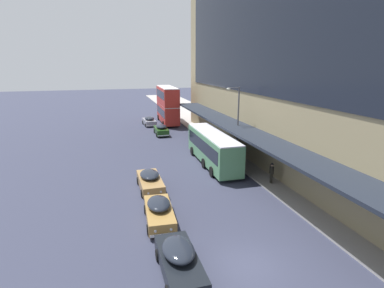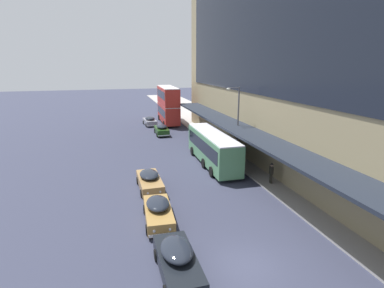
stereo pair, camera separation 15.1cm
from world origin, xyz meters
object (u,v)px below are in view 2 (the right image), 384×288
sedan_oncoming_front (162,129)px  pedestrian_at_kerb (271,172)px  transit_bus_kerbside_rear (168,104)px  sedan_second_mid (178,260)px  sedan_lead_near (150,121)px  street_lamp (237,119)px  sedan_far_back (150,181)px  sedan_second_near (158,211)px  transit_bus_kerbside_front (213,147)px

sedan_oncoming_front → pedestrian_at_kerb: (6.03, -21.92, 0.38)m
transit_bus_kerbside_rear → sedan_second_mid: (-7.35, -40.07, -2.70)m
sedan_oncoming_front → sedan_lead_near: bearing=95.6°
sedan_lead_near → street_lamp: bearing=-74.5°
pedestrian_at_kerb → sedan_lead_near: bearing=102.9°
sedan_far_back → pedestrian_at_kerb: 10.71m
transit_bus_kerbside_rear → sedan_second_near: 35.46m
transit_bus_kerbside_rear → sedan_second_near: bearing=-102.2°
transit_bus_kerbside_rear → sedan_far_back: bearing=-104.1°
transit_bus_kerbside_front → street_lamp: (2.73, 0.18, 2.76)m
sedan_far_back → transit_bus_kerbside_front: bearing=32.7°
sedan_second_near → pedestrian_at_kerb: (10.69, 3.74, 0.42)m
transit_bus_kerbside_front → sedan_second_near: size_ratio=2.34×
transit_bus_kerbside_rear → sedan_lead_near: bearing=-161.3°
transit_bus_kerbside_front → sedan_second_mid: transit_bus_kerbside_front is taller
sedan_oncoming_front → street_lamp: street_lamp is taller
transit_bus_kerbside_rear → sedan_second_near: (-7.45, -34.56, -2.73)m
sedan_second_near → sedan_lead_near: (3.91, 33.37, 0.00)m
sedan_second_mid → transit_bus_kerbside_rear: bearing=79.6°
sedan_lead_near → pedestrian_at_kerb: 30.39m
transit_bus_kerbside_rear → pedestrian_at_kerb: bearing=-84.0°
transit_bus_kerbside_rear → sedan_far_back: (-7.28, -28.89, -2.73)m
sedan_second_near → sedan_far_back: bearing=88.3°
transit_bus_kerbside_front → sedan_far_back: transit_bus_kerbside_front is taller
pedestrian_at_kerb → sedan_far_back: bearing=169.6°
sedan_second_near → sedan_lead_near: size_ratio=1.00×
transit_bus_kerbside_rear → pedestrian_at_kerb: 31.07m
sedan_second_mid → street_lamp: bearing=57.8°
transit_bus_kerbside_front → sedan_second_near: 12.87m
transit_bus_kerbside_front → sedan_oncoming_front: 15.58m
sedan_second_near → pedestrian_at_kerb: bearing=19.3°
sedan_far_back → street_lamp: bearing=25.9°
sedan_oncoming_front → sedan_lead_near: size_ratio=0.99×
transit_bus_kerbside_rear → sedan_second_near: transit_bus_kerbside_rear is taller
sedan_second_mid → sedan_second_near: size_ratio=1.01×
transit_bus_kerbside_front → sedan_lead_near: size_ratio=2.35×
sedan_second_near → sedan_second_mid: bearing=-89.0°
transit_bus_kerbside_front → sedan_lead_near: bearing=98.9°
pedestrian_at_kerb → sedan_oncoming_front: bearing=105.4°
transit_bus_kerbside_rear → sedan_second_mid: bearing=-100.4°
pedestrian_at_kerb → street_lamp: street_lamp is taller
sedan_second_near → sedan_lead_near: bearing=83.3°
sedan_oncoming_front → sedan_second_mid: sedan_second_mid is taller
sedan_far_back → pedestrian_at_kerb: (10.52, -1.93, 0.42)m
transit_bus_kerbside_rear → street_lamp: street_lamp is taller
transit_bus_kerbside_front → sedan_second_near: (-7.50, -10.38, -1.21)m
sedan_second_mid → sedan_far_back: size_ratio=1.00×
sedan_far_back → sedan_second_near: bearing=-91.7°
transit_bus_kerbside_front → sedan_oncoming_front: transit_bus_kerbside_front is taller
sedan_second_near → street_lamp: 15.23m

